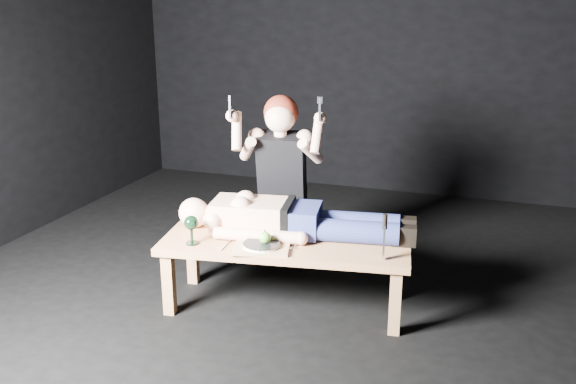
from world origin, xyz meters
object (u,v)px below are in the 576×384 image
Objects in this scene: table at (285,273)px; carving_knife at (384,237)px; serving_tray at (262,248)px; lying_man at (296,215)px; goblet at (192,230)px; kneeling_woman at (284,181)px.

carving_knife is (0.63, -0.10, 0.36)m from table.
lying_man is at bearing 69.95° from serving_tray.
goblet is at bearing -172.00° from serving_tray.
goblet is at bearing -120.45° from kneeling_woman.
lying_man is 0.66m from goblet.
carving_knife is at bearing -29.31° from lying_man.
goblet is 0.66× the size of carving_knife.
carving_knife reaches higher than goblet.
serving_tray is at bearing 8.00° from goblet.
carving_knife is (1.15, 0.14, 0.05)m from goblet.
lying_man is at bearing -71.63° from kneeling_woman.
goblet is 1.16m from carving_knife.
serving_tray is 1.20× the size of carving_knife.
goblet reaches higher than serving_tray.
carving_knife reaches higher than table.
table is 0.37m from lying_man.
carving_knife is at bearing 7.06° from goblet.
table is 1.17× the size of kneeling_woman.
kneeling_woman reaches higher than lying_man.
serving_tray is at bearing -90.38° from kneeling_woman.
carving_knife is (0.85, -0.67, -0.07)m from kneeling_woman.
table is at bearing -79.38° from kneeling_woman.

